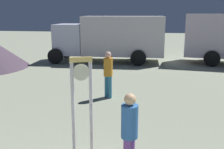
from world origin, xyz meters
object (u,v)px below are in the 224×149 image
standing_clock (82,98)px  box_truck_near (112,37)px  person_near_clock (129,131)px  person_distant (108,72)px

standing_clock → box_truck_near: (-1.41, 11.27, 0.27)m
standing_clock → person_near_clock: (1.05, -0.59, -0.38)m
standing_clock → person_distant: bearing=93.2°
standing_clock → person_near_clock: bearing=-29.3°
standing_clock → person_distant: standing_clock is taller
person_near_clock → standing_clock: bearing=150.7°
person_near_clock → person_distant: bearing=105.6°
person_distant → box_truck_near: (-1.19, 7.30, 0.61)m
standing_clock → box_truck_near: 11.36m
person_distant → box_truck_near: bearing=99.2°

